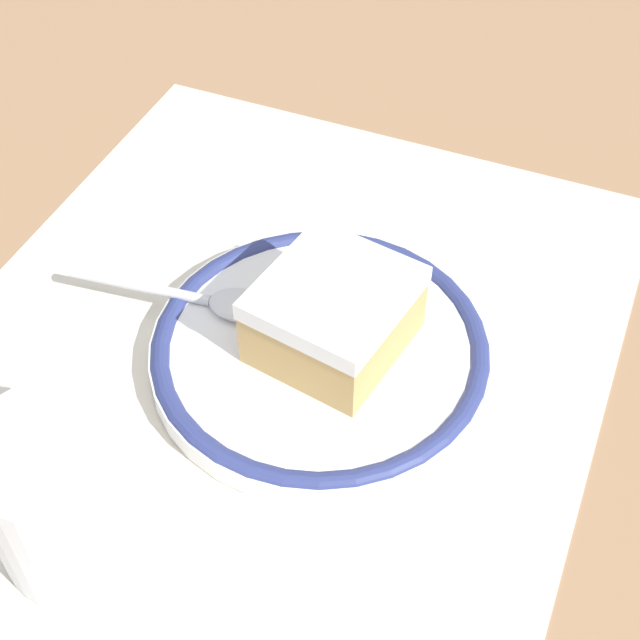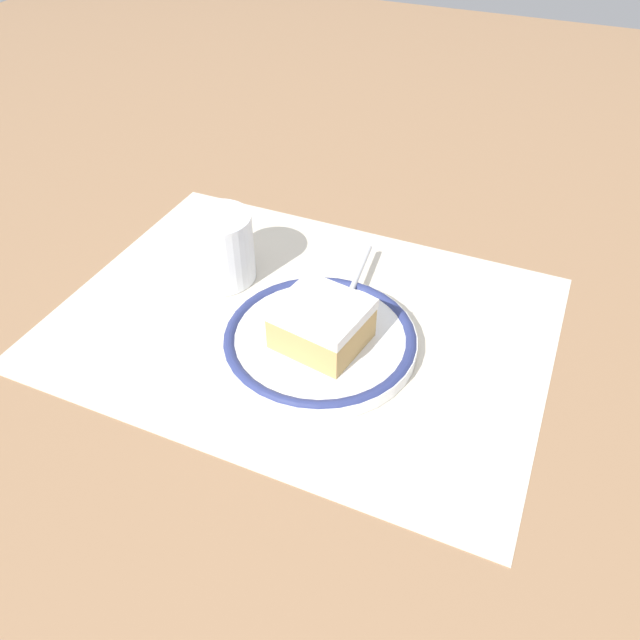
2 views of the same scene
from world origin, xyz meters
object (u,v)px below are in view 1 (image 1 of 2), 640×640
at_px(plate, 320,351).
at_px(spoon, 214,300).
at_px(cake_slice, 334,315).
at_px(cup, 71,499).

bearing_deg(plate, spoon, 86.44).
height_order(plate, spoon, spoon).
xyz_separation_m(plate, cake_slice, (0.00, -0.01, 0.03)).
bearing_deg(cup, spoon, 2.10).
height_order(plate, cake_slice, cake_slice).
height_order(spoon, cup, cup).
xyz_separation_m(cake_slice, spoon, (-0.00, 0.07, -0.02)).
bearing_deg(cup, cake_slice, -24.32).
height_order(cake_slice, cup, cup).
bearing_deg(plate, cake_slice, -54.36).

